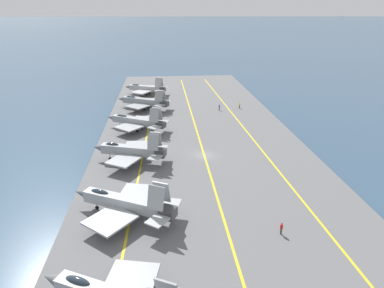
{
  "coord_description": "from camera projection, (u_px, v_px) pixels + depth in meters",
  "views": [
    {
      "loc": [
        -64.66,
        8.44,
        29.33
      ],
      "look_at": [
        0.24,
        2.53,
        2.9
      ],
      "focal_mm": 32.0,
      "sensor_mm": 36.0,
      "label": 1
    }
  ],
  "objects": [
    {
      "name": "parked_jet_third",
      "position": [
        130.0,
        150.0,
        67.21
      ],
      "size": [
        13.2,
        15.2,
        6.53
      ],
      "color": "#93999E",
      "rests_on": "carrier_deck"
    },
    {
      "name": "deck_stripe_centerline",
      "position": [
        204.0,
        155.0,
        71.25
      ],
      "size": [
        156.36,
        0.36,
        0.01
      ],
      "primitive_type": "cube",
      "color": "yellow",
      "rests_on": "carrier_deck"
    },
    {
      "name": "parked_jet_sixth",
      "position": [
        146.0,
        88.0,
        118.58
      ],
      "size": [
        13.16,
        15.21,
        6.33
      ],
      "color": "#A8AAAF",
      "rests_on": "carrier_deck"
    },
    {
      "name": "deck_stripe_foul_line",
      "position": [
        264.0,
        153.0,
        72.33
      ],
      "size": [
        156.27,
        5.93,
        0.01
      ],
      "primitive_type": "cube",
      "rotation": [
        0.0,
        0.0,
        0.04
      ],
      "color": "yellow",
      "rests_on": "carrier_deck"
    },
    {
      "name": "crew_red_vest",
      "position": [
        281.0,
        228.0,
        46.3
      ],
      "size": [
        0.39,
        0.45,
        1.79
      ],
      "color": "#383328",
      "rests_on": "carrier_deck"
    },
    {
      "name": "crew_yellow_vest",
      "position": [
        240.0,
        105.0,
        103.28
      ],
      "size": [
        0.44,
        0.46,
        1.76
      ],
      "color": "#232328",
      "rests_on": "carrier_deck"
    },
    {
      "name": "parked_jet_second",
      "position": [
        125.0,
        203.0,
        49.67
      ],
      "size": [
        14.12,
        16.63,
        6.54
      ],
      "color": "#9EA3A8",
      "rests_on": "carrier_deck"
    },
    {
      "name": "crew_blue_vest",
      "position": [
        219.0,
        107.0,
        101.46
      ],
      "size": [
        0.46,
        0.45,
        1.84
      ],
      "color": "#232328",
      "rests_on": "carrier_deck"
    },
    {
      "name": "parked_jet_fourth",
      "position": [
        136.0,
        121.0,
        84.69
      ],
      "size": [
        12.78,
        16.3,
        6.36
      ],
      "color": "#93999E",
      "rests_on": "carrier_deck"
    },
    {
      "name": "ground_plane",
      "position": [
        204.0,
        157.0,
        71.41
      ],
      "size": [
        2000.0,
        2000.0,
        0.0
      ],
      "primitive_type": "plane",
      "color": "#334C66"
    },
    {
      "name": "parked_jet_fifth",
      "position": [
        143.0,
        101.0,
        102.22
      ],
      "size": [
        13.0,
        16.74,
        6.04
      ],
      "color": "gray",
      "rests_on": "carrier_deck"
    },
    {
      "name": "carrier_deck",
      "position": [
        204.0,
        156.0,
        71.33
      ],
      "size": [
        173.73,
        46.44,
        0.4
      ],
      "primitive_type": "cube",
      "color": "slate",
      "rests_on": "ground"
    },
    {
      "name": "deck_stripe_edge_line",
      "position": [
        142.0,
        157.0,
        70.18
      ],
      "size": [
        156.25,
        6.6,
        0.01
      ],
      "primitive_type": "cube",
      "rotation": [
        0.0,
        0.0,
        -0.04
      ],
      "color": "yellow",
      "rests_on": "carrier_deck"
    }
  ]
}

